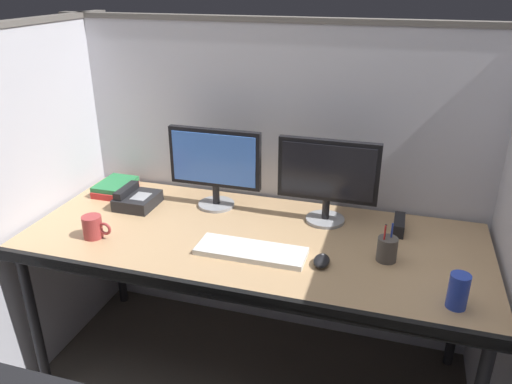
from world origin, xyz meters
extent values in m
cube|color=silver|center=(0.00, 0.74, 0.78)|extent=(2.20, 0.05, 1.55)
cube|color=#605B56|center=(0.00, 0.74, 1.56)|extent=(2.21, 0.06, 0.02)
cube|color=silver|center=(-0.99, 0.20, 0.78)|extent=(0.05, 1.40, 1.55)
cube|color=tan|center=(0.00, 0.30, 0.72)|extent=(1.90, 0.80, 0.04)
cube|color=black|center=(0.00, -0.09, 0.72)|extent=(1.90, 0.02, 0.05)
cylinder|color=black|center=(-0.89, -0.04, 0.35)|extent=(0.04, 0.04, 0.70)
cylinder|color=black|center=(-0.89, 0.64, 0.35)|extent=(0.04, 0.04, 0.70)
cylinder|color=black|center=(0.89, 0.64, 0.35)|extent=(0.04, 0.04, 0.70)
cylinder|color=gray|center=(-0.25, 0.54, 0.75)|extent=(0.17, 0.17, 0.01)
cylinder|color=black|center=(-0.25, 0.54, 0.80)|extent=(0.03, 0.03, 0.09)
cube|color=black|center=(-0.25, 0.54, 0.98)|extent=(0.43, 0.03, 0.27)
cube|color=#3F72D8|center=(-0.25, 0.52, 0.98)|extent=(0.39, 0.01, 0.23)
cylinder|color=gray|center=(0.27, 0.53, 0.75)|extent=(0.17, 0.17, 0.01)
cylinder|color=black|center=(0.27, 0.53, 0.80)|extent=(0.03, 0.03, 0.09)
cube|color=black|center=(0.27, 0.53, 0.98)|extent=(0.43, 0.03, 0.27)
cube|color=black|center=(0.27, 0.51, 0.98)|extent=(0.39, 0.01, 0.23)
cube|color=silver|center=(0.04, 0.16, 0.75)|extent=(0.43, 0.15, 0.02)
ellipsoid|color=black|center=(0.31, 0.16, 0.76)|extent=(0.06, 0.10, 0.03)
cylinder|color=#59595B|center=(0.31, 0.18, 0.77)|extent=(0.01, 0.01, 0.01)
cylinder|color=#4C4742|center=(0.54, 0.27, 0.79)|extent=(0.08, 0.08, 0.09)
cylinder|color=red|center=(0.53, 0.25, 0.82)|extent=(0.01, 0.01, 0.14)
cylinder|color=#263FB2|center=(0.55, 0.28, 0.82)|extent=(0.01, 0.01, 0.14)
cylinder|color=black|center=(0.53, 0.27, 0.82)|extent=(0.01, 0.01, 0.14)
cylinder|color=#263FB2|center=(0.78, 0.03, 0.80)|extent=(0.07, 0.07, 0.12)
cube|color=black|center=(0.58, 0.52, 0.77)|extent=(0.04, 0.15, 0.06)
cylinder|color=#993333|center=(-0.63, 0.10, 0.79)|extent=(0.08, 0.08, 0.09)
torus|color=#993333|center=(-0.57, 0.10, 0.79)|extent=(0.06, 0.01, 0.06)
cube|color=#B22626|center=(-0.79, 0.54, 0.76)|extent=(0.15, 0.21, 0.03)
cube|color=#26723F|center=(-0.79, 0.55, 0.78)|extent=(0.15, 0.21, 0.02)
cube|color=black|center=(-0.60, 0.43, 0.77)|extent=(0.17, 0.19, 0.06)
cube|color=black|center=(-0.66, 0.43, 0.81)|extent=(0.04, 0.17, 0.03)
cube|color=gray|center=(-0.58, 0.42, 0.80)|extent=(0.07, 0.09, 0.00)
camera|label=1|loc=(0.54, -1.44, 1.74)|focal=34.89mm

